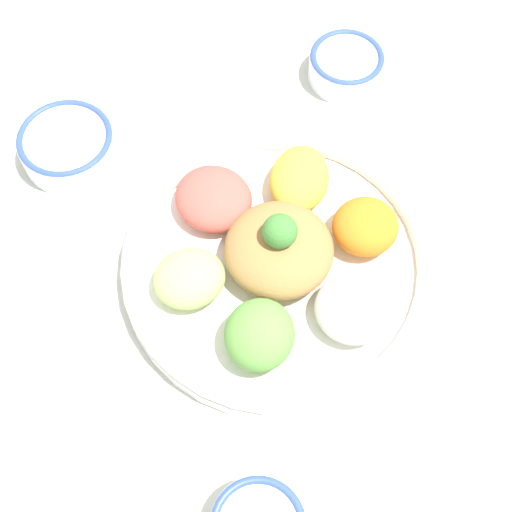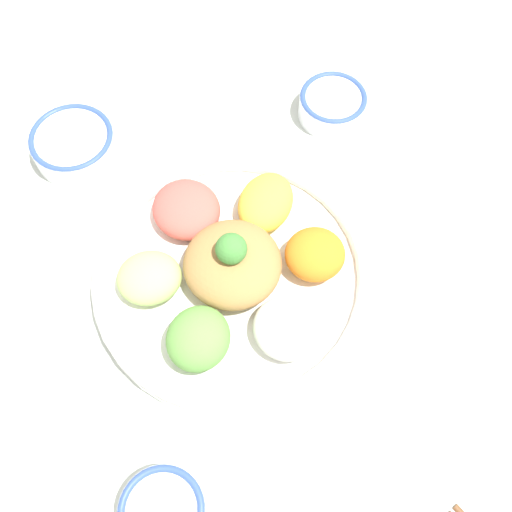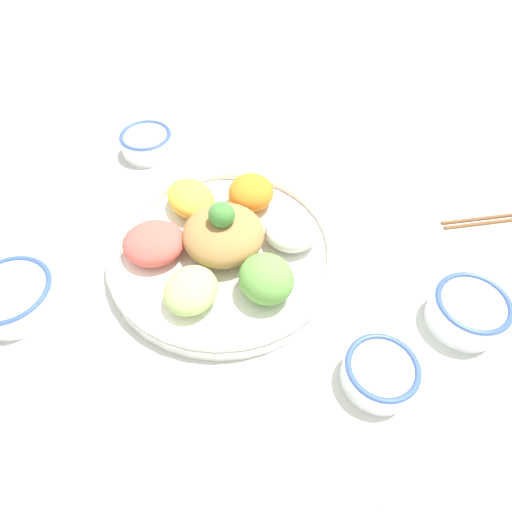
{
  "view_description": "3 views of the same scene",
  "coord_description": "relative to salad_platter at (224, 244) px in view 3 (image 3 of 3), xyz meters",
  "views": [
    {
      "loc": [
        -0.23,
        0.29,
        0.67
      ],
      "look_at": [
        -0.03,
        0.04,
        0.08
      ],
      "focal_mm": 50.0,
      "sensor_mm": 36.0,
      "label": 1
    },
    {
      "loc": [
        -0.27,
        0.18,
        0.65
      ],
      "look_at": [
        -0.07,
        -0.0,
        0.1
      ],
      "focal_mm": 42.0,
      "sensor_mm": 36.0,
      "label": 2
    },
    {
      "loc": [
        -0.01,
        0.4,
        0.48
      ],
      "look_at": [
        -0.08,
        0.04,
        0.03
      ],
      "focal_mm": 30.0,
      "sensor_mm": 36.0,
      "label": 3
    }
  ],
  "objects": [
    {
      "name": "rice_bowl_plain",
      "position": [
        0.28,
        0.03,
        -0.0
      ],
      "size": [
        0.11,
        0.11,
        0.04
      ],
      "color": "white",
      "rests_on": "ground_plane"
    },
    {
      "name": "sauce_bowl_dark",
      "position": [
        -0.28,
        0.16,
        -0.0
      ],
      "size": [
        0.09,
        0.09,
        0.05
      ],
      "color": "white",
      "rests_on": "ground_plane"
    },
    {
      "name": "rice_bowl_blue",
      "position": [
        -0.15,
        0.21,
        -0.0
      ],
      "size": [
        0.08,
        0.08,
        0.04
      ],
      "color": "white",
      "rests_on": "ground_plane"
    },
    {
      "name": "ground_plane",
      "position": [
        0.04,
        -0.01,
        -0.03
      ],
      "size": [
        2.4,
        2.4,
        0.0
      ],
      "primitive_type": "plane",
      "color": "silver"
    },
    {
      "name": "salad_platter",
      "position": [
        0.0,
        0.0,
        0.0
      ],
      "size": [
        0.32,
        0.32,
        0.1
      ],
      "color": "white",
      "rests_on": "ground_plane"
    },
    {
      "name": "sauce_bowl_red",
      "position": [
        0.1,
        -0.26,
        -0.01
      ],
      "size": [
        0.09,
        0.09,
        0.04
      ],
      "color": "white",
      "rests_on": "ground_plane"
    }
  ]
}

